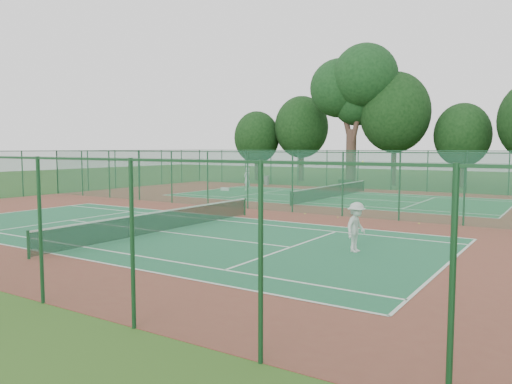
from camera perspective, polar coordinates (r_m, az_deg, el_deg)
ground at (r=29.50m, az=1.54°, el=-2.13°), size 120.00×120.00×0.00m
red_pad at (r=29.50m, az=1.54°, el=-2.12°), size 40.00×36.00×0.01m
court_near at (r=22.38m, az=-10.56°, el=-4.49°), size 23.77×10.97×0.01m
court_far at (r=37.43m, az=8.71°, el=-0.63°), size 23.77×10.97×0.01m
fence_north at (r=45.65m, az=13.37°, el=2.50°), size 40.00×0.09×3.50m
fence_west at (r=43.22m, az=-21.76°, el=2.14°), size 0.09×36.00×3.50m
fence_divider at (r=29.33m, az=1.54°, el=1.28°), size 40.00×0.09×3.50m
tennis_net_near at (r=22.30m, az=-10.59°, el=-3.14°), size 0.10×12.90×0.97m
tennis_net_far at (r=37.38m, az=8.72°, el=0.17°), size 0.10×12.90×0.97m
player_near at (r=17.99m, az=11.39°, el=-3.95°), size 0.76×1.20×1.77m
player_far at (r=43.41m, az=-1.03°, el=1.53°), size 0.52×0.75×2.00m
trash_bin at (r=49.52m, az=1.21°, el=1.34°), size 0.59×0.59×0.93m
bench at (r=46.19m, az=10.20°, el=0.93°), size 1.37×0.61×0.81m
kit_bag at (r=43.06m, az=-3.55°, el=0.33°), size 0.78×0.45×0.28m
stray_ball_a at (r=26.72m, az=9.32°, el=-2.86°), size 0.06×0.06×0.06m
stray_ball_b at (r=25.49m, az=18.14°, el=-3.43°), size 0.06×0.06×0.06m
stray_ball_c at (r=27.97m, az=5.63°, el=-2.46°), size 0.07×0.07×0.07m
big_tree at (r=51.39m, az=11.11°, el=11.74°), size 8.97×6.56×13.77m
evergreen_row at (r=51.54m, az=16.18°, el=0.76°), size 39.00×5.00×12.00m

